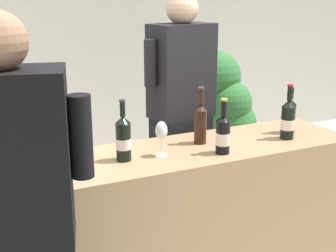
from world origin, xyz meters
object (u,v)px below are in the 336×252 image
(wine_bottle_1, at_px, (123,138))
(person_server, at_px, (181,127))
(wine_bottle_0, at_px, (223,134))
(wine_bottle_4, at_px, (200,122))
(wine_bottle_5, at_px, (290,114))
(wine_glass, at_px, (161,132))
(wine_bottle_3, at_px, (288,119))
(ice_bucket, at_px, (58,143))
(potted_shrub, at_px, (220,103))

(wine_bottle_1, distance_m, person_server, 0.84)
(wine_bottle_0, relative_size, wine_bottle_4, 0.92)
(wine_bottle_5, relative_size, wine_glass, 1.55)
(wine_bottle_0, distance_m, wine_bottle_3, 0.49)
(wine_bottle_0, bearing_deg, wine_bottle_5, 14.66)
(wine_bottle_4, xyz_separation_m, wine_bottle_5, (0.60, -0.05, -0.01))
(wine_bottle_1, distance_m, ice_bucket, 0.34)
(person_server, bearing_deg, ice_bucket, -156.01)
(wine_glass, bearing_deg, ice_bucket, 162.41)
(person_server, xyz_separation_m, potted_shrub, (0.75, 0.72, -0.06))
(wine_glass, relative_size, person_server, 0.11)
(wine_bottle_1, height_order, ice_bucket, wine_bottle_1)
(wine_bottle_3, bearing_deg, potted_shrub, 75.34)
(wine_bottle_0, distance_m, wine_glass, 0.34)
(wine_bottle_3, height_order, wine_bottle_4, wine_bottle_4)
(ice_bucket, bearing_deg, wine_bottle_3, -8.96)
(wine_bottle_3, height_order, wine_glass, wine_bottle_3)
(wine_bottle_5, xyz_separation_m, ice_bucket, (-1.41, 0.12, -0.02))
(wine_bottle_3, relative_size, wine_glass, 1.72)
(wine_bottle_0, height_order, wine_bottle_1, wine_bottle_1)
(ice_bucket, relative_size, person_server, 0.11)
(wine_bottle_1, relative_size, wine_bottle_5, 1.10)
(wine_bottle_0, relative_size, wine_bottle_3, 0.93)
(wine_glass, bearing_deg, person_server, 54.67)
(potted_shrub, bearing_deg, wine_bottle_5, -101.82)
(wine_bottle_4, relative_size, ice_bucket, 1.68)
(ice_bucket, bearing_deg, wine_bottle_4, -4.55)
(wine_bottle_1, distance_m, wine_bottle_3, 1.02)
(wine_glass, distance_m, person_server, 0.73)
(wine_bottle_1, height_order, wine_bottle_5, wine_bottle_1)
(wine_bottle_5, bearing_deg, wine_bottle_0, -165.34)
(wine_bottle_1, relative_size, person_server, 0.19)
(wine_bottle_0, relative_size, ice_bucket, 1.55)
(wine_bottle_5, bearing_deg, wine_bottle_4, 175.04)
(wine_bottle_0, height_order, wine_bottle_3, wine_bottle_3)
(wine_bottle_5, distance_m, ice_bucket, 1.42)
(wine_bottle_4, height_order, ice_bucket, wine_bottle_4)
(wine_bottle_0, distance_m, ice_bucket, 0.88)
(ice_bucket, height_order, person_server, person_server)
(wine_bottle_3, bearing_deg, person_server, 122.78)
(wine_bottle_4, bearing_deg, wine_bottle_0, -82.52)
(wine_glass, bearing_deg, wine_bottle_1, 174.05)
(wine_bottle_0, bearing_deg, ice_bucket, 162.22)
(wine_bottle_5, bearing_deg, potted_shrub, 78.18)
(wine_bottle_3, height_order, potted_shrub, potted_shrub)
(wine_glass, bearing_deg, wine_bottle_0, -18.07)
(wine_glass, relative_size, potted_shrub, 0.15)
(wine_bottle_5, relative_size, ice_bucket, 1.51)
(potted_shrub, bearing_deg, wine_bottle_4, -125.98)
(wine_bottle_5, height_order, person_server, person_server)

